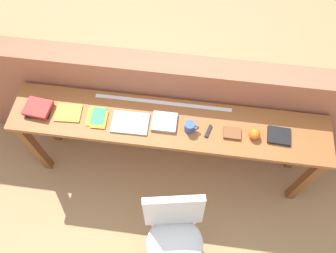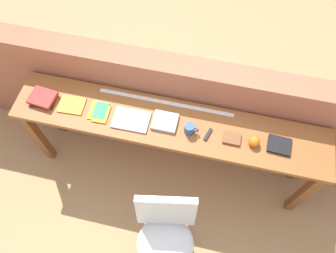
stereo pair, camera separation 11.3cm
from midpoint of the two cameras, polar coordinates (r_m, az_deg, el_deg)
name	(u,v)px [view 2 (the right image)]	position (r m, az deg, el deg)	size (l,w,h in m)	color
ground_plane	(162,193)	(3.23, 0.02, -11.58)	(40.00, 40.00, 0.00)	tan
brick_wall_back	(178,106)	(2.95, 2.78, 3.52)	(6.00, 0.20, 1.17)	#9E5B42
sideboard	(169,131)	(2.65, 1.46, -0.78)	(2.50, 0.44, 0.88)	brown
chair_white_moulded	(165,232)	(2.60, 0.86, -18.02)	(0.52, 0.53, 0.89)	silver
book_stack_leftmost	(43,98)	(2.78, -19.83, 4.63)	(0.21, 0.18, 0.05)	black
magazine_cycling	(72,105)	(2.70, -15.26, 3.59)	(0.20, 0.16, 0.01)	gold
pamphlet_pile_colourful	(99,111)	(2.62, -10.67, 2.56)	(0.17, 0.19, 0.01)	#3399D8
book_open_centre	(131,120)	(2.54, -5.18, 1.13)	(0.28, 0.19, 0.02)	#9E9EA3
book_grey_hardcover	(165,122)	(2.52, 0.74, 0.80)	(0.19, 0.17, 0.03)	#9E9EA3
mug	(190,129)	(2.46, 5.11, -0.47)	(0.11, 0.08, 0.09)	#2D4C8C
multitool_folded	(208,134)	(2.50, 8.25, -1.43)	(0.02, 0.11, 0.02)	black
leather_journal_brown	(232,139)	(2.51, 12.33, -2.11)	(0.13, 0.10, 0.02)	brown
sports_ball_small	(254,141)	(2.50, 16.05, -2.55)	(0.08, 0.08, 0.08)	orange
book_repair_rightmost	(279,145)	(2.58, 20.01, -3.14)	(0.17, 0.14, 0.02)	black
ruler_metal_back_edge	(166,102)	(2.62, 0.83, 4.17)	(1.10, 0.03, 0.00)	silver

